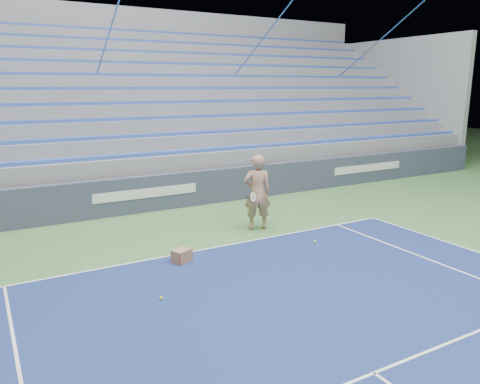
# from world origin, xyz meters

# --- Properties ---
(sponsor_barrier) EXTENTS (30.00, 0.32, 1.10)m
(sponsor_barrier) POSITION_xyz_m (0.00, 15.88, 0.55)
(sponsor_barrier) COLOR #373E54
(sponsor_barrier) RESTS_ON ground
(bleachers) EXTENTS (31.00, 9.15, 7.30)m
(bleachers) POSITION_xyz_m (0.00, 21.60, 2.36)
(bleachers) COLOR gray
(bleachers) RESTS_ON ground
(tennis_player) EXTENTS (1.03, 0.96, 2.00)m
(tennis_player) POSITION_xyz_m (2.02, 12.69, 1.00)
(tennis_player) COLOR tan
(tennis_player) RESTS_ON ground
(ball_box) EXTENTS (0.47, 0.43, 0.29)m
(ball_box) POSITION_xyz_m (-0.67, 11.41, 0.15)
(ball_box) COLOR #996B4A
(ball_box) RESTS_ON ground
(tennis_ball_0) EXTENTS (0.07, 0.07, 0.07)m
(tennis_ball_0) POSITION_xyz_m (-1.70, 9.89, 0.03)
(tennis_ball_0) COLOR #A8D32B
(tennis_ball_0) RESTS_ON ground
(tennis_ball_1) EXTENTS (0.07, 0.07, 0.07)m
(tennis_ball_1) POSITION_xyz_m (2.50, 12.48, 0.03)
(tennis_ball_1) COLOR #A8D32B
(tennis_ball_1) RESTS_ON ground
(tennis_ball_2) EXTENTS (0.07, 0.07, 0.07)m
(tennis_ball_2) POSITION_xyz_m (2.65, 11.00, 0.03)
(tennis_ball_2) COLOR #A8D32B
(tennis_ball_2) RESTS_ON ground
(tennis_ball_3) EXTENTS (0.07, 0.07, 0.07)m
(tennis_ball_3) POSITION_xyz_m (2.17, 12.67, 0.03)
(tennis_ball_3) COLOR #A8D32B
(tennis_ball_3) RESTS_ON ground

